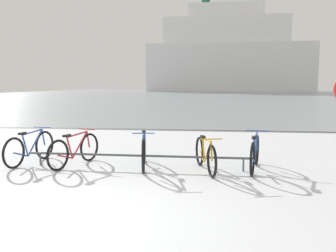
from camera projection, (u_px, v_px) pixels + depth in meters
name	position (u px, v px, depth m)	size (l,w,h in m)	color
ground	(199.00, 96.00, 57.82)	(80.00, 132.00, 0.08)	silver
bike_rack	(138.00, 156.00, 7.91)	(5.05, 0.09, 0.31)	#4C5156
bicycle_0	(30.00, 148.00, 8.37)	(0.50, 1.77, 0.81)	black
bicycle_1	(75.00, 150.00, 8.14)	(0.66, 1.69, 0.79)	black
bicycle_2	(144.00, 151.00, 7.98)	(0.47, 1.75, 0.84)	black
bicycle_3	(205.00, 155.00, 7.64)	(0.59, 1.69, 0.77)	black
bicycle_4	(255.00, 153.00, 7.69)	(0.52, 1.72, 0.82)	black
ferry_ship	(228.00, 56.00, 88.81)	(39.89, 13.24, 25.94)	white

